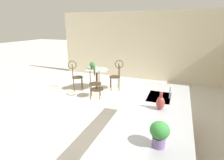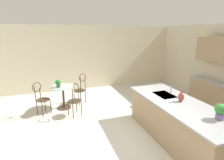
% 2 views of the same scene
% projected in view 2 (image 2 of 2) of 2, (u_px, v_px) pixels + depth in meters
% --- Properties ---
extents(ground_plane, '(40.00, 40.00, 0.00)m').
position_uv_depth(ground_plane, '(137.00, 139.00, 4.09)').
color(ground_plane, beige).
extents(wall_left_window, '(0.12, 7.80, 2.70)m').
position_uv_depth(wall_left_window, '(93.00, 57.00, 7.62)').
color(wall_left_window, beige).
rests_on(wall_left_window, ground).
extents(kitchen_island, '(2.80, 1.06, 0.92)m').
position_uv_depth(kitchen_island, '(177.00, 121.00, 3.97)').
color(kitchen_island, tan).
rests_on(kitchen_island, ground).
extents(bistro_table, '(0.80, 0.80, 0.74)m').
position_uv_depth(bistro_table, '(63.00, 95.00, 5.67)').
color(bistro_table, '#3D2D1E').
rests_on(bistro_table, ground).
extents(chair_near_window, '(0.52, 0.50, 1.04)m').
position_uv_depth(chair_near_window, '(75.00, 98.00, 5.09)').
color(chair_near_window, '#3D2D1E').
rests_on(chair_near_window, ground).
extents(chair_by_island, '(0.51, 0.52, 1.04)m').
position_uv_depth(chair_by_island, '(81.00, 87.00, 6.09)').
color(chair_by_island, '#3D2D1E').
rests_on(chair_by_island, ground).
extents(chair_toward_desk, '(0.53, 0.53, 1.04)m').
position_uv_depth(chair_toward_desk, '(41.00, 97.00, 5.17)').
color(chair_toward_desk, '#3D2D1E').
rests_on(chair_toward_desk, ground).
extents(sink_faucet, '(0.02, 0.02, 0.22)m').
position_uv_depth(sink_faucet, '(171.00, 90.00, 4.37)').
color(sink_faucet, '#B2B5BA').
rests_on(sink_faucet, kitchen_island).
extents(potted_plant_on_table, '(0.18, 0.18, 0.25)m').
position_uv_depth(potted_plant_on_table, '(58.00, 83.00, 5.47)').
color(potted_plant_on_table, '#385147').
rests_on(potted_plant_on_table, bistro_table).
extents(potted_plant_counter_far, '(0.21, 0.21, 0.29)m').
position_uv_depth(potted_plant_counter_far, '(221.00, 111.00, 3.08)').
color(potted_plant_counter_far, '#7A669E').
rests_on(potted_plant_counter_far, kitchen_island).
extents(vase_on_counter, '(0.13, 0.13, 0.29)m').
position_uv_depth(vase_on_counter, '(181.00, 97.00, 3.88)').
color(vase_on_counter, '#993D38').
rests_on(vase_on_counter, kitchen_island).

